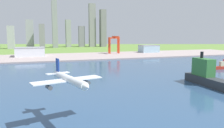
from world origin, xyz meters
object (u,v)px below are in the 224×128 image
Objects in this scene: tugboat_small at (221,66)px; port_crane_red at (114,41)px; warehouse_annex at (149,49)px; airplane_landing at (69,80)px; warehouse_main at (30,52)px; container_barge at (207,76)px.

port_crane_red is at bearing 104.34° from tugboat_small.
port_crane_red is 0.95× the size of warehouse_annex.
port_crane_red is at bearing 67.48° from airplane_landing.
warehouse_main is 261.80m from warehouse_annex.
tugboat_small is at bearing -44.86° from warehouse_main.
tugboat_small is 248.88m from port_crane_red.
port_crane_red is at bearing 86.31° from container_barge.
port_crane_red is (19.75, 306.52, 21.40)m from container_barge.
tugboat_small is at bearing -96.15° from warehouse_annex.
airplane_landing is 0.95× the size of warehouse_annex.
port_crane_red reaches higher than airplane_landing.
warehouse_main is at bearing 94.54° from airplane_landing.
container_barge reaches higher than tugboat_small.
container_barge is 307.90m from port_crane_red.
airplane_landing reaches higher than container_barge.
container_barge is 1.40× the size of port_crane_red.
warehouse_annex is (87.64, 4.61, -18.90)m from port_crane_red.
container_barge is at bearing -109.04° from warehouse_annex.
container_barge is (126.61, 46.49, -13.96)m from airplane_landing.
tugboat_small is 0.39× the size of warehouse_main.
port_crane_red is at bearing 1.86° from warehouse_main.
warehouse_annex is at bearing 83.85° from tugboat_small.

